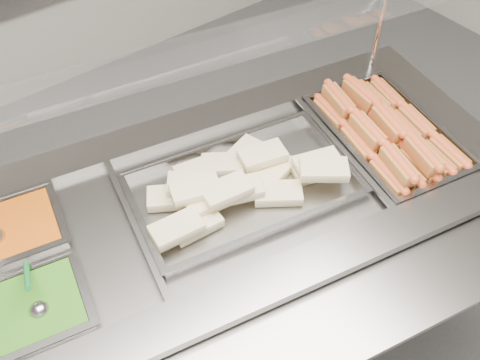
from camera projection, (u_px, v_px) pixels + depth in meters
steam_counter at (228, 268)px, 2.12m from camera, size 2.11×1.25×0.95m
tray_rail at (308, 334)px, 1.48m from camera, size 1.91×0.75×0.05m
sneeze_guard at (191, 56)px, 1.62m from camera, size 1.76×0.65×0.46m
pan_hotdogs at (386, 139)px, 1.99m from camera, size 0.47×0.64×0.11m
pan_wraps at (243, 189)px, 1.80m from camera, size 0.78×0.56×0.07m
pan_beans at (11, 237)px, 1.69m from camera, size 0.36×0.31×0.11m
pan_peas at (31, 316)px, 1.50m from camera, size 0.36×0.31×0.11m
hotdogs_in_buns at (385, 131)px, 1.95m from camera, size 0.42×0.59×0.12m
tortilla_wraps at (239, 182)px, 1.77m from camera, size 0.70×0.44×0.10m
serving_spoon at (37, 304)px, 1.47m from camera, size 0.07×0.19×0.14m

